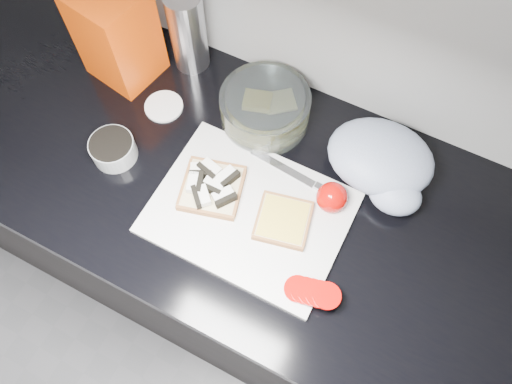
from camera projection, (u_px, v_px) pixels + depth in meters
base_cabinet at (221, 240)px, 1.53m from camera, size 3.50×0.60×0.86m
countertop at (208, 169)px, 1.12m from camera, size 3.50×0.64×0.04m
cutting_board at (249, 213)px, 1.05m from camera, size 0.40×0.30×0.01m
bread_left at (212, 186)px, 1.05m from camera, size 0.16×0.16×0.04m
bread_right at (283, 220)px, 1.02m from camera, size 0.14×0.14×0.02m
tomato_slices at (312, 292)px, 0.95m from camera, size 0.12×0.07×0.02m
knife at (310, 182)px, 1.07m from camera, size 0.23×0.04×0.01m
seed_tub at (113, 148)px, 1.09m from camera, size 0.10×0.10×0.05m
tub_lid at (164, 106)px, 1.17m from camera, size 0.10×0.10×0.01m
glass_bowl at (265, 109)px, 1.12m from camera, size 0.20×0.20×0.08m
bread_bag at (117, 34)px, 1.12m from camera, size 0.17×0.16×0.23m
steel_canister at (188, 31)px, 1.14m from camera, size 0.08×0.08×0.20m
grocery_bag at (382, 162)px, 1.05m from camera, size 0.24×0.21×0.10m
whole_tomatoes at (332, 197)px, 1.03m from camera, size 0.07×0.07×0.07m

